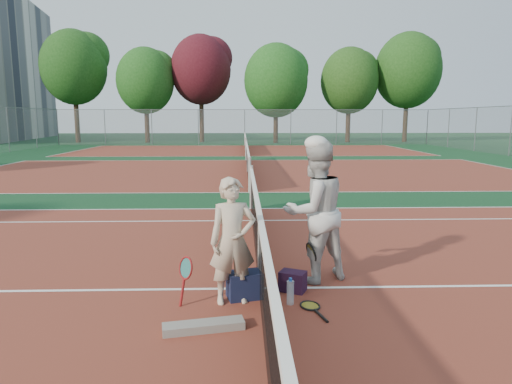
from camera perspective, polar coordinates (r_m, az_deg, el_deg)
ground at (r=6.27m, az=0.47°, el=-11.99°), size 130.00×130.00×0.00m
court_main at (r=6.27m, az=0.47°, el=-11.97°), size 23.77×10.97×0.01m
court_far_a at (r=19.47m, az=-1.06°, el=2.54°), size 23.77×10.97×0.01m
court_far_b at (r=32.92m, az=-1.34°, el=5.27°), size 23.77×10.97×0.01m
net_main at (r=6.10m, az=0.48°, el=-7.52°), size 0.10×10.98×1.02m
net_far_a at (r=19.42m, az=-1.06°, el=4.02°), size 0.10×10.98×1.02m
net_far_b at (r=32.89m, az=-1.34°, el=6.15°), size 0.10×10.98×1.02m
fence_back at (r=39.85m, az=-1.42°, el=8.11°), size 32.00×0.06×3.00m
player_a at (r=5.61m, az=-2.94°, el=-6.14°), size 0.63×0.48×1.57m
player_b at (r=6.38m, az=7.36°, el=-2.44°), size 1.19×1.09×1.97m
racket_red at (r=5.75m, az=-8.73°, el=-10.94°), size 0.30×0.30×0.59m
racket_black_held at (r=6.38m, az=6.90°, el=-8.91°), size 0.28×0.32×0.58m
racket_spare at (r=5.74m, az=6.77°, el=-13.94°), size 0.43×0.65×0.03m
sports_bag_navy at (r=5.92m, az=-1.44°, el=-11.56°), size 0.49×0.39×0.34m
sports_bag_purple at (r=6.16m, az=4.62°, el=-11.07°), size 0.40×0.35×0.27m
net_cover_canvas at (r=5.16m, az=-6.56°, el=-16.35°), size 0.90×0.37×0.09m
water_bottle at (r=5.74m, az=4.31°, el=-12.45°), size 0.09×0.09×0.30m
tree_back_0 at (r=46.46m, az=-21.83°, el=14.25°), size 5.93×5.93×10.29m
tree_back_1 at (r=44.50m, az=-13.66°, el=13.35°), size 5.29×5.29×8.73m
tree_back_maroon at (r=44.72m, az=-6.92°, el=14.91°), size 5.67×5.67×10.03m
tree_back_3 at (r=42.89m, az=2.52°, el=13.73°), size 5.83×5.83×9.01m
tree_back_4 at (r=44.76m, az=11.59°, el=13.46°), size 5.36×5.36×8.82m
tree_back_5 at (r=46.88m, az=18.46°, el=14.19°), size 6.19×6.19×10.28m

